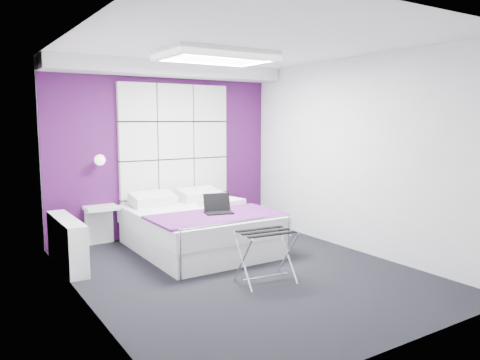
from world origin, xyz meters
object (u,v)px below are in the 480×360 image
at_px(wall_lamp, 99,160).
at_px(radiator, 67,243).
at_px(laptop, 217,208).
at_px(bed, 198,228).
at_px(nightstand, 101,208).
at_px(luggage_rack, 266,257).

bearing_deg(wall_lamp, radiator, -130.10).
bearing_deg(laptop, radiator, 176.58).
height_order(radiator, bed, bed).
height_order(nightstand, laptop, laptop).
xyz_separation_m(luggage_rack, laptop, (0.06, 1.17, 0.34)).
bearing_deg(laptop, wall_lamp, 144.66).
xyz_separation_m(nightstand, luggage_rack, (1.07, -2.46, -0.26)).
bearing_deg(laptop, nightstand, 145.68).
distance_m(nightstand, laptop, 1.72).
height_order(wall_lamp, nightstand, wall_lamp).
height_order(wall_lamp, laptop, wall_lamp).
xyz_separation_m(radiator, bed, (1.70, -0.17, 0.00)).
xyz_separation_m(radiator, luggage_rack, (1.71, -1.74, -0.01)).
distance_m(wall_lamp, nightstand, 0.67).
relative_size(wall_lamp, luggage_rack, 0.26).
xyz_separation_m(radiator, laptop, (1.76, -0.57, 0.33)).
xyz_separation_m(nightstand, laptop, (1.13, -1.29, 0.08)).
distance_m(luggage_rack, laptop, 1.22).
distance_m(wall_lamp, radiator, 1.35).
bearing_deg(wall_lamp, nightstand, -98.92).
bearing_deg(wall_lamp, luggage_rack, -66.89).
height_order(radiator, luggage_rack, radiator).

